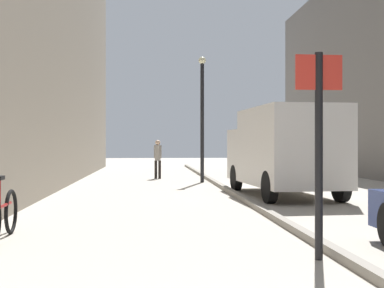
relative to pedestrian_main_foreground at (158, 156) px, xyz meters
The scene contains 7 objects.
ground_plane 7.99m from the pedestrian_main_foreground, 86.73° to the right, with size 80.00×80.00×0.00m, color #A8A093.
kerb_strip 8.23m from the pedestrian_main_foreground, 75.61° to the right, with size 0.16×40.00×0.12m, color gray.
pedestrian_main_foreground is the anchor object (origin of this frame).
delivery_van 8.21m from the pedestrian_main_foreground, 65.60° to the right, with size 2.37×5.24×2.43m.
street_sign_post 15.49m from the pedestrian_main_foreground, 83.46° to the right, with size 0.60×0.10×2.60m.
lamp_post 3.27m from the pedestrian_main_foreground, 53.05° to the right, with size 0.28×0.28×4.76m.
bicycle_leaning 13.92m from the pedestrian_main_foreground, 100.62° to the right, with size 0.11×1.77×0.98m.
Camera 1 is at (-0.81, -1.80, 1.45)m, focal length 48.59 mm.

